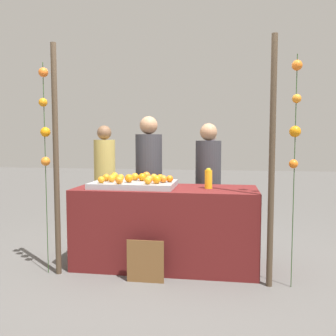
# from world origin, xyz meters

# --- Properties ---
(ground_plane) EXTENTS (24.00, 24.00, 0.00)m
(ground_plane) POSITION_xyz_m (0.00, 0.00, 0.00)
(ground_plane) COLOR #565451
(stall_counter) EXTENTS (1.95, 0.74, 0.86)m
(stall_counter) POSITION_xyz_m (0.00, 0.00, 0.43)
(stall_counter) COLOR #5B1919
(stall_counter) RESTS_ON ground_plane
(orange_tray) EXTENTS (0.89, 0.58, 0.06)m
(orange_tray) POSITION_xyz_m (-0.35, -0.01, 0.89)
(orange_tray) COLOR #9EA0A5
(orange_tray) RESTS_ON stall_counter
(orange_0) EXTENTS (0.08, 0.08, 0.08)m
(orange_0) POSITION_xyz_m (-0.58, -0.10, 0.96)
(orange_0) COLOR orange
(orange_0) RESTS_ON orange_tray
(orange_1) EXTENTS (0.07, 0.07, 0.07)m
(orange_1) POSITION_xyz_m (0.04, 0.00, 0.96)
(orange_1) COLOR orange
(orange_1) RESTS_ON orange_tray
(orange_2) EXTENTS (0.08, 0.08, 0.08)m
(orange_2) POSITION_xyz_m (-0.02, -0.05, 0.96)
(orange_2) COLOR orange
(orange_2) RESTS_ON orange_tray
(orange_3) EXTENTS (0.08, 0.08, 0.08)m
(orange_3) POSITION_xyz_m (-0.16, -0.10, 0.96)
(orange_3) COLOR orange
(orange_3) RESTS_ON orange_tray
(orange_4) EXTENTS (0.07, 0.07, 0.07)m
(orange_4) POSITION_xyz_m (-0.51, 0.03, 0.96)
(orange_4) COLOR orange
(orange_4) RESTS_ON orange_tray
(orange_5) EXTENTS (0.07, 0.07, 0.07)m
(orange_5) POSITION_xyz_m (-0.15, -0.21, 0.96)
(orange_5) COLOR orange
(orange_5) RESTS_ON orange_tray
(orange_6) EXTENTS (0.09, 0.09, 0.09)m
(orange_6) POSITION_xyz_m (-0.07, -0.15, 0.96)
(orange_6) COLOR orange
(orange_6) RESTS_ON orange_tray
(orange_7) EXTENTS (0.07, 0.07, 0.07)m
(orange_7) POSITION_xyz_m (-0.60, 0.02, 0.96)
(orange_7) COLOR orange
(orange_7) RESTS_ON orange_tray
(orange_8) EXTENTS (0.09, 0.09, 0.09)m
(orange_8) POSITION_xyz_m (-0.26, 0.20, 0.96)
(orange_8) COLOR orange
(orange_8) RESTS_ON orange_tray
(orange_9) EXTENTS (0.08, 0.08, 0.08)m
(orange_9) POSITION_xyz_m (-0.28, 0.07, 0.96)
(orange_9) COLOR orange
(orange_9) RESTS_ON orange_tray
(orange_10) EXTENTS (0.09, 0.09, 0.09)m
(orange_10) POSITION_xyz_m (-0.39, -0.09, 0.96)
(orange_10) COLOR orange
(orange_10) RESTS_ON orange_tray
(orange_11) EXTENTS (0.08, 0.08, 0.08)m
(orange_11) POSITION_xyz_m (-0.66, -0.02, 0.96)
(orange_11) COLOR orange
(orange_11) RESTS_ON orange_tray
(orange_12) EXTENTS (0.08, 0.08, 0.08)m
(orange_12) POSITION_xyz_m (-0.07, 0.05, 0.96)
(orange_12) COLOR orange
(orange_12) RESTS_ON orange_tray
(orange_13) EXTENTS (0.08, 0.08, 0.08)m
(orange_13) POSITION_xyz_m (-0.45, -0.24, 0.96)
(orange_13) COLOR orange
(orange_13) RESTS_ON orange_tray
(orange_14) EXTENTS (0.07, 0.07, 0.07)m
(orange_14) POSITION_xyz_m (-0.66, -0.20, 0.95)
(orange_14) COLOR orange
(orange_14) RESTS_ON orange_tray
(orange_15) EXTENTS (0.08, 0.08, 0.08)m
(orange_15) POSITION_xyz_m (-0.62, 0.16, 0.96)
(orange_15) COLOR orange
(orange_15) RESTS_ON orange_tray
(orange_16) EXTENTS (0.08, 0.08, 0.08)m
(orange_16) POSITION_xyz_m (-0.36, 0.10, 0.96)
(orange_16) COLOR orange
(orange_16) RESTS_ON orange_tray
(orange_17) EXTENTS (0.08, 0.08, 0.08)m
(orange_17) POSITION_xyz_m (-0.16, 0.13, 0.96)
(orange_17) COLOR orange
(orange_17) RESTS_ON orange_tray
(juice_bottle) EXTENTS (0.08, 0.08, 0.21)m
(juice_bottle) POSITION_xyz_m (0.46, -0.00, 0.96)
(juice_bottle) COLOR #FCAD1B
(juice_bottle) RESTS_ON stall_counter
(chalkboard_sign) EXTENTS (0.36, 0.03, 0.43)m
(chalkboard_sign) POSITION_xyz_m (-0.12, -0.50, 0.20)
(chalkboard_sign) COLOR brown
(chalkboard_sign) RESTS_ON ground_plane
(vendor_left) EXTENTS (0.33, 0.33, 1.66)m
(vendor_left) POSITION_xyz_m (-0.32, 0.64, 0.77)
(vendor_left) COLOR #333338
(vendor_left) RESTS_ON ground_plane
(vendor_right) EXTENTS (0.31, 0.31, 1.57)m
(vendor_right) POSITION_xyz_m (0.42, 0.68, 0.73)
(vendor_right) COLOR #333338
(vendor_right) RESTS_ON ground_plane
(crowd_person_0) EXTENTS (0.32, 0.32, 1.58)m
(crowd_person_0) POSITION_xyz_m (-1.16, 1.42, 0.73)
(crowd_person_0) COLOR tan
(crowd_person_0) RESTS_ON ground_plane
(crowd_person_1) EXTENTS (0.30, 0.30, 1.52)m
(crowd_person_1) POSITION_xyz_m (0.38, 2.29, 0.71)
(crowd_person_1) COLOR #384C8C
(crowd_person_1) RESTS_ON ground_plane
(canopy_post_left) EXTENTS (0.06, 0.06, 2.33)m
(canopy_post_left) POSITION_xyz_m (-1.05, -0.41, 1.16)
(canopy_post_left) COLOR #473828
(canopy_post_left) RESTS_ON ground_plane
(canopy_post_right) EXTENTS (0.06, 0.06, 2.33)m
(canopy_post_right) POSITION_xyz_m (1.05, -0.41, 1.16)
(canopy_post_right) COLOR #473828
(canopy_post_right) RESTS_ON ground_plane
(garland_strand_left) EXTENTS (0.11, 0.10, 2.14)m
(garland_strand_left) POSITION_xyz_m (-1.16, -0.41, 1.58)
(garland_strand_left) COLOR #2D4C23
(garland_strand_left) RESTS_ON ground_plane
(garland_strand_right) EXTENTS (0.10, 0.11, 2.14)m
(garland_strand_right) POSITION_xyz_m (1.25, -0.40, 1.59)
(garland_strand_right) COLOR #2D4C23
(garland_strand_right) RESTS_ON ground_plane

